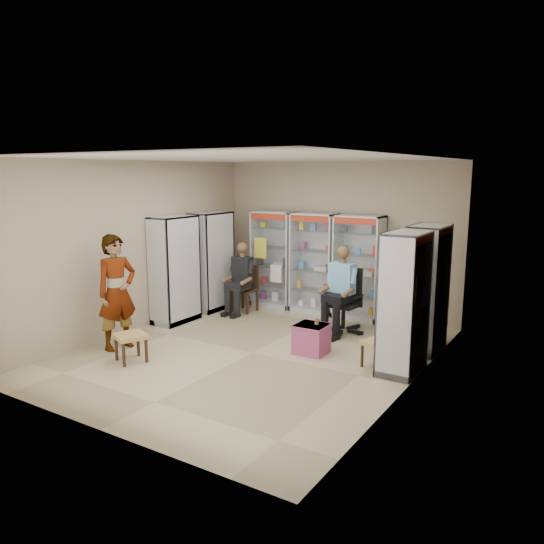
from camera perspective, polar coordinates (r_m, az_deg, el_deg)
The scene contains 18 objects.
floor at distance 8.45m, azimuth -2.09°, elevation -8.67°, with size 6.00×6.00×0.00m, color tan.
room_shell at distance 8.01m, azimuth -2.19°, elevation 4.74°, with size 5.02×6.02×3.01m.
cabinet_back_left at distance 11.11m, azimuth 0.24°, elevation 1.40°, with size 0.90×0.50×2.00m, color silver.
cabinet_back_mid at distance 10.65m, azimuth 4.58°, elevation 0.95°, with size 0.90×0.50×2.00m, color silver.
cabinet_back_right at distance 10.25m, azimuth 9.29°, elevation 0.46°, with size 0.90×0.50×2.00m, color #AFB1B7.
cabinet_right_far at distance 8.68m, azimuth 16.30°, elevation -1.71°, with size 0.50×0.90×2.00m, color #B6B9BD.
cabinet_right_near at distance 7.65m, azimuth 14.02°, elevation -3.24°, with size 0.50×0.90×2.00m, color #AEB1B6.
cabinet_left_far at distance 10.89m, azimuth -6.52°, elevation 1.14°, with size 0.50×0.90×2.00m, color #BABCC2.
cabinet_left_near at distance 10.07m, azimuth -10.42°, elevation 0.24°, with size 0.50×0.90×2.00m, color silver.
wooden_chair at distance 10.75m, azimuth -2.96°, elevation -1.81°, with size 0.42×0.42×0.94m, color #321E13.
seated_customer at distance 10.67m, azimuth -3.12°, elevation -0.81°, with size 0.44×0.60×1.34m, color black, non-canonical shape.
office_chair at distance 9.42m, azimuth 7.71°, elevation -3.07°, with size 0.62×0.62×1.14m, color black.
seated_shopkeeper at distance 9.34m, azimuth 7.61°, elevation -2.21°, with size 0.48×0.66×1.45m, color #72B8E1, non-canonical shape.
pink_trunk at distance 8.38m, azimuth 4.26°, elevation -7.18°, with size 0.48×0.46×0.46m, color #C14D8B.
tea_glass at distance 8.33m, azimuth 4.83°, elevation -5.28°, with size 0.07×0.07×0.11m, color #601E08.
woven_stool_a at distance 7.93m, azimuth 11.34°, elevation -8.67°, with size 0.40×0.40×0.40m, color #A57945.
woven_stool_b at distance 8.29m, azimuth -14.91°, elevation -7.86°, with size 0.43×0.43×0.43m, color olive.
standing_man at distance 8.76m, azimuth -16.34°, elevation -2.11°, with size 0.67×0.44×1.85m, color gray.
Camera 1 is at (4.49, -6.58, 2.81)m, focal length 35.00 mm.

